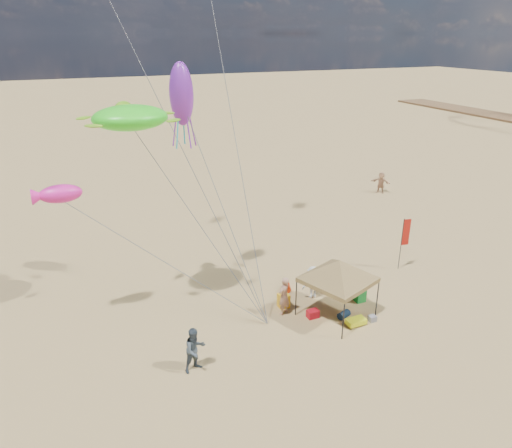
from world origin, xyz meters
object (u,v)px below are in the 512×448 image
object	(u,v)px
person_near_a	(284,296)
person_far_c	(381,182)
feather_flag	(405,235)
beach_cart	(356,321)
canopy_tent	(339,262)
person_near_c	(313,282)
chair_green	(359,295)
chair_yellow	(284,301)
cooler_blue	(347,276)
cooler_red	(313,314)
person_near_b	(195,350)

from	to	relation	value
person_near_a	person_far_c	world-z (taller)	person_near_a
feather_flag	beach_cart	xyz separation A→B (m)	(-5.62, -3.73, -1.85)
canopy_tent	person_near_a	distance (m)	3.08
person_near_a	person_near_c	xyz separation A→B (m)	(2.01, 0.76, -0.10)
chair_green	person_near_c	bearing A→B (deg)	148.37
chair_yellow	person_far_c	size ratio (longest dim) A/B	0.40
feather_flag	beach_cart	distance (m)	6.99
cooler_blue	cooler_red	bearing A→B (deg)	-144.60
cooler_red	person_near_a	distance (m)	1.61
cooler_red	person_near_c	xyz separation A→B (m)	(0.89, 1.62, 0.67)
beach_cart	person_near_c	distance (m)	3.10
chair_green	chair_yellow	xyz separation A→B (m)	(-3.75, 0.99, 0.00)
feather_flag	person_near_c	xyz separation A→B (m)	(-6.23, -0.76, -1.19)
canopy_tent	cooler_red	xyz separation A→B (m)	(-1.10, 0.26, -2.61)
cooler_red	cooler_blue	bearing A→B (deg)	35.40
cooler_red	cooler_blue	size ratio (longest dim) A/B	1.00
person_near_b	person_near_c	distance (m)	7.66
feather_flag	person_near_b	world-z (taller)	feather_flag
cooler_red	chair_green	distance (m)	2.92
cooler_blue	person_near_a	distance (m)	5.01
chair_yellow	person_near_b	distance (m)	6.01
canopy_tent	person_near_c	size ratio (longest dim) A/B	2.96
beach_cart	person_near_a	size ratio (longest dim) A/B	0.47
canopy_tent	feather_flag	world-z (taller)	canopy_tent
person_near_b	person_far_c	size ratio (longest dim) A/B	1.08
feather_flag	cooler_blue	world-z (taller)	feather_flag
person_near_a	person_far_c	xyz separation A→B (m)	(15.78, 13.43, -0.08)
canopy_tent	person_near_a	world-z (taller)	canopy_tent
person_near_a	person_near_c	bearing A→B (deg)	174.33
chair_yellow	person_far_c	xyz separation A→B (m)	(15.52, 12.91, 0.53)
chair_yellow	person_near_c	bearing A→B (deg)	7.92
feather_flag	person_near_c	world-z (taller)	feather_flag
person_near_a	beach_cart	bearing A→B (deg)	113.37
cooler_blue	person_far_c	size ratio (longest dim) A/B	0.31
beach_cart	person_near_c	size ratio (longest dim) A/B	0.52
canopy_tent	person_near_c	distance (m)	2.71
person_near_b	feather_flag	bearing A→B (deg)	0.05
beach_cart	person_far_c	xyz separation A→B (m)	(13.16, 15.64, 0.68)
canopy_tent	beach_cart	world-z (taller)	canopy_tent
feather_flag	person_near_a	size ratio (longest dim) A/B	1.60
canopy_tent	person_near_c	world-z (taller)	canopy_tent
person_near_b	chair_green	bearing A→B (deg)	-4.62
feather_flag	cooler_red	world-z (taller)	feather_flag
person_far_c	feather_flag	bearing A→B (deg)	-69.59
person_near_a	person_near_c	size ratio (longest dim) A/B	1.12
person_far_c	beach_cart	bearing A→B (deg)	-77.31
chair_green	cooler_blue	bearing A→B (deg)	72.87
cooler_blue	chair_green	xyz separation A→B (m)	(-0.66, -2.13, 0.16)
canopy_tent	person_near_a	bearing A→B (deg)	153.29
person_near_c	cooler_red	bearing A→B (deg)	63.23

